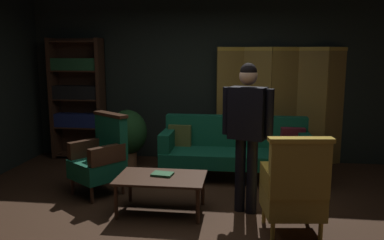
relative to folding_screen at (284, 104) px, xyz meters
The scene contains 11 objects.
ground_plane 2.81m from the folding_screen, 119.83° to the right, with size 10.00×10.00×0.00m, color #331E11.
back_wall 1.38m from the folding_screen, behind, with size 7.20×0.10×2.80m, color black.
folding_screen is the anchor object (origin of this frame).
bookshelf 3.46m from the folding_screen, behind, with size 0.90×0.32×2.05m.
velvet_couch 1.24m from the folding_screen, 132.44° to the right, with size 2.12×0.78×0.88m.
coffee_table 2.80m from the folding_screen, 124.93° to the right, with size 1.00×0.64×0.42m.
armchair_gilt_accent 2.71m from the folding_screen, 93.07° to the right, with size 0.65×0.64×1.04m.
armchair_wing_left 3.05m from the folding_screen, 144.78° to the right, with size 0.81×0.81×1.04m.
standing_figure 2.20m from the folding_screen, 106.01° to the right, with size 0.56×0.33×1.70m.
potted_plant 2.56m from the folding_screen, 168.30° to the right, with size 0.62×0.62×0.92m.
book_green_cloth 2.74m from the folding_screen, 125.51° to the right, with size 0.24×0.17×0.03m, color #1E4C28.
Camera 1 is at (0.64, -4.15, 1.81)m, focal length 36.59 mm.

